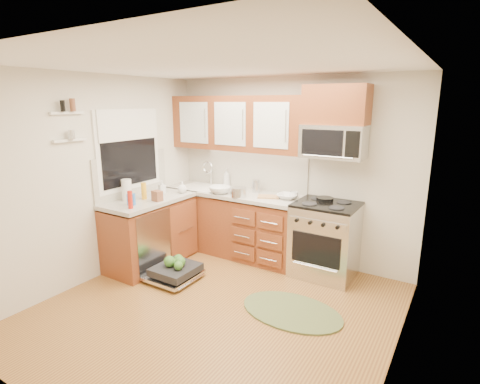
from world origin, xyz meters
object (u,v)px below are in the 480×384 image
Objects in this scene: cup at (294,195)px; cutting_board at (268,197)px; upper_cabinets at (237,123)px; bowl_b at (220,190)px; sink at (202,195)px; bowl_a at (287,196)px; stock_pot at (238,192)px; rug at (292,311)px; dishwasher at (174,272)px; range at (325,240)px; paper_towel_roll at (127,190)px; microwave at (334,141)px; skillet at (325,199)px.

cutting_board is at bearing -160.84° from cup.
upper_cabinets is 6.74× the size of bowl_b.
bowl_a reaches higher than sink.
stock_pot reaches higher than bowl_a.
stock_pot is at bearing 144.84° from rug.
bowl_b is at bearing 174.67° from stock_pot.
bowl_b reaches higher than sink.
dishwasher reaches higher than rug.
bowl_b is (-1.48, -0.18, 0.50)m from range.
dishwasher is 2.61× the size of bowl_a.
range is 0.86× the size of rug.
cup is (0.68, 0.29, -0.02)m from stock_pot.
cutting_board is (0.61, -0.18, -0.94)m from upper_cabinets.
bowl_b and cup have the same top height.
paper_towel_roll is at bearing -179.79° from dishwasher.
paper_towel_roll is 1.25m from bowl_b.
upper_cabinets is 2.70× the size of microwave.
bowl_b is (-0.93, -0.21, 0.01)m from bowl_a.
cup is (-0.48, -0.04, -0.73)m from microwave.
stock_pot is (0.77, -0.20, 0.19)m from sink.
upper_cabinets is 3.31× the size of sink.
dishwasher is 2.53× the size of paper_towel_roll.
cup reaches higher than skillet.
microwave is 2.13m from sink.
stock_pot is 0.71× the size of bowl_b.
sink is 0.82m from stock_pot.
upper_cabinets is 2.16× the size of range.
range reaches higher than rug.
upper_cabinets is 1.42m from microwave.
sink is at bearing -178.30° from bowl_a.
skillet is 0.99× the size of stock_pot.
microwave reaches higher than cutting_board.
upper_cabinets is 1.26m from bowl_a.
upper_cabinets is 1.99m from range.
sink is at bearing 178.84° from cutting_board.
paper_towel_roll is (-0.88, -1.28, -0.81)m from upper_cabinets.
cup is (0.93, -0.07, -0.90)m from upper_cabinets.
bowl_b is (-0.32, 0.03, -0.02)m from stock_pot.
rug is 1.54m from bowl_a.
stock_pot is at bearing -164.08° from microwave.
bowl_b reaches higher than range.
bowl_b is (-1.48, -0.30, -0.73)m from microwave.
sink is (-1.93, -0.01, 0.33)m from range.
microwave is 0.69× the size of rug.
bowl_a reaches higher than dishwasher.
stock_pot is 0.77× the size of cutting_board.
microwave is (0.00, 0.12, 1.23)m from range.
cup is at bearing 14.42° from bowl_b.
dishwasher is (-1.54, -1.25, -1.60)m from microwave.
bowl_a is at bearing 118.08° from rug.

